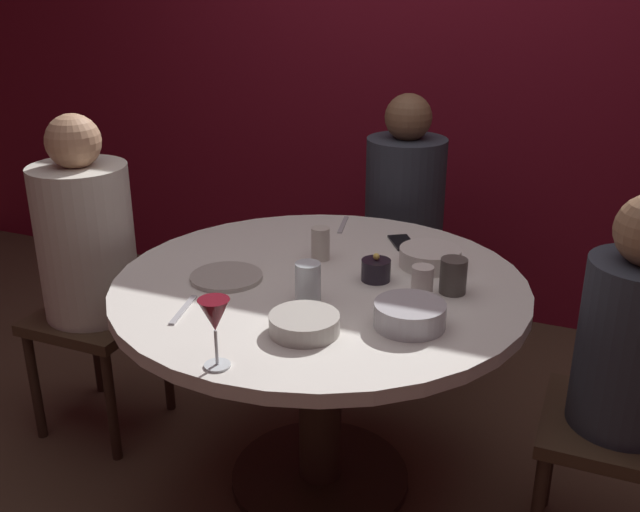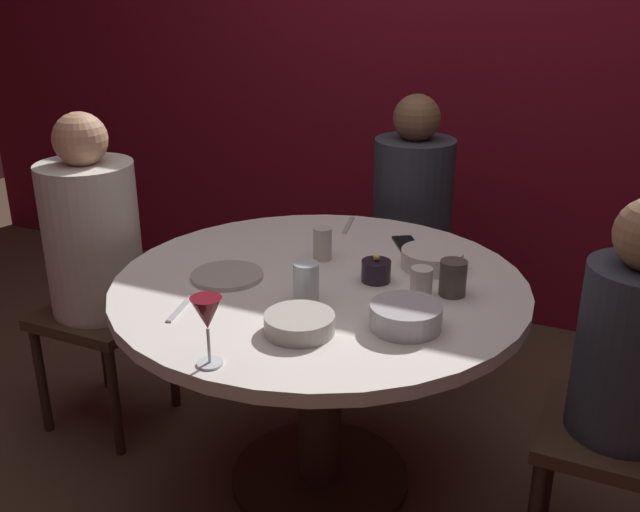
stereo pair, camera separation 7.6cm
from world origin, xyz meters
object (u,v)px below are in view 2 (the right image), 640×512
bowl_serving_large (406,316)px  cup_near_candle (421,283)px  seated_diner_back (412,205)px  candle_holder (376,271)px  dinner_plate (227,275)px  cup_center_front (453,278)px  dining_table (320,329)px  seated_diner_right (631,356)px  bowl_salad_center (299,323)px  cell_phone (406,244)px  bowl_small_white (432,259)px  wine_glass (207,316)px  seated_diner_left (93,242)px  cup_by_right_diner (306,282)px  cup_by_left_diner (323,244)px

bowl_serving_large → cup_near_candle: (-0.02, 0.20, 0.01)m
seated_diner_back → candle_holder: size_ratio=13.08×
seated_diner_back → dinner_plate: 1.04m
seated_diner_back → cup_center_front: (0.39, -0.84, 0.07)m
dining_table → cup_center_front: cup_center_front is taller
cup_center_front → dinner_plate: bearing=-165.5°
bowl_serving_large → cup_near_candle: bearing=95.9°
seated_diner_right → bowl_salad_center: 0.86m
seated_diner_back → dinner_plate: (-0.27, -1.01, 0.03)m
cell_phone → bowl_salad_center: (-0.05, -0.73, 0.02)m
dinner_plate → bowl_small_white: bearing=32.1°
wine_glass → cup_center_front: 0.76m
bowl_serving_large → dinner_plate: bearing=172.0°
bowl_salad_center → seated_diner_left: bearing=161.5°
cup_by_right_diner → bowl_salad_center: bearing=-69.3°
cup_near_candle → candle_holder: bearing=160.7°
cup_near_candle → cup_by_left_diner: size_ratio=0.84×
bowl_serving_large → cup_by_left_diner: size_ratio=1.78×
cup_by_right_diner → cell_phone: bearing=77.9°
cell_phone → bowl_salad_center: 0.73m
seated_diner_back → bowl_serving_large: seated_diner_back is taller
seated_diner_left → cup_by_right_diner: bearing=-9.0°
seated_diner_back → cup_by_left_diner: 0.75m
bowl_salad_center → cup_near_candle: 0.41m
cup_near_candle → dining_table: bearing=-177.6°
candle_holder → dining_table: bearing=-156.2°
cup_by_left_diner → cup_by_right_diner: cup_by_right_diner is taller
bowl_serving_large → cup_by_right_diner: bearing=172.5°
cup_near_candle → cup_by_left_diner: 0.41m
cell_phone → bowl_salad_center: bearing=-126.1°
seated_diner_back → candle_holder: 0.85m
bowl_serving_large → bowl_small_white: size_ratio=0.98×
seated_diner_left → bowl_serving_large: bearing=-8.6°
seated_diner_left → bowl_serving_large: size_ratio=6.21×
seated_diner_back → bowl_salad_center: bearing=4.3°
cell_phone → cup_center_front: cup_center_front is taller
bowl_small_white → wine_glass: bearing=-110.8°
cup_by_left_diner → dinner_plate: bearing=-127.6°
bowl_small_white → cup_by_left_diner: (-0.34, -0.08, 0.02)m
dinner_plate → cup_by_right_diner: bearing=-8.5°
candle_holder → wine_glass: (-0.18, -0.63, 0.10)m
dining_table → seated_diner_left: (-0.88, 0.00, 0.15)m
dining_table → cell_phone: (0.14, 0.40, 0.17)m
cup_near_candle → cell_phone: bearing=114.1°
seated_diner_left → bowl_serving_large: 1.23m
wine_glass → bowl_salad_center: bearing=62.9°
cell_phone → bowl_serving_large: bearing=-104.0°
candle_holder → cup_center_front: size_ratio=0.86×
wine_glass → cell_phone: 0.99m
dinner_plate → dining_table: bearing=20.5°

